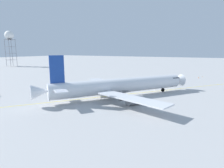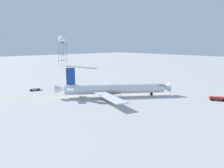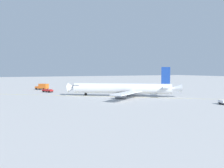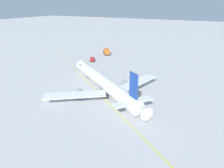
{
  "view_description": "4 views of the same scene",
  "coord_description": "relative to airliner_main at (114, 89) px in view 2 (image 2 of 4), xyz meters",
  "views": [
    {
      "loc": [
        -26.37,
        40.75,
        12.3
      ],
      "look_at": [
        -1.78,
        -3.17,
        3.1
      ],
      "focal_mm": 29.83,
      "sensor_mm": 36.0,
      "label": 1
    },
    {
      "loc": [
        -63.62,
        52.17,
        19.74
      ],
      "look_at": [
        -2.3,
        -3.44,
        4.36
      ],
      "focal_mm": 34.98,
      "sensor_mm": 36.0,
      "label": 2
    },
    {
      "loc": [
        69.14,
        -42.89,
        9.88
      ],
      "look_at": [
        -5.77,
        -6.33,
        4.78
      ],
      "focal_mm": 35.51,
      "sensor_mm": 36.0,
      "label": 3
    },
    {
      "loc": [
        45.08,
        26.02,
        26.07
      ],
      "look_at": [
        -3.79,
        0.7,
        3.57
      ],
      "focal_mm": 32.04,
      "sensor_mm": 36.0,
      "label": 4
    }
  ],
  "objects": [
    {
      "name": "airliner_main",
      "position": [
        0.0,
        0.0,
        0.0
      ],
      "size": [
        32.29,
        37.48,
        11.17
      ],
      "rotation": [
        0.0,
        0.0,
        4.1
      ],
      "color": "white",
      "rests_on": "ground_plane"
    },
    {
      "name": "safety_cone_near",
      "position": [
        -15.39,
        -47.49,
        -2.58
      ],
      "size": [
        0.36,
        0.36,
        0.55
      ],
      "color": "orange",
      "rests_on": "ground_plane"
    },
    {
      "name": "taxiway_centreline",
      "position": [
        1.39,
        -1.45,
        -2.86
      ],
      "size": [
        82.35,
        108.48,
        0.01
      ],
      "rotation": [
        0.0,
        0.0,
        4.06
      ],
      "color": "yellow",
      "rests_on": "ground_plane"
    },
    {
      "name": "pushback_tug_truck",
      "position": [
        30.94,
        17.51,
        -2.06
      ],
      "size": [
        3.56,
        4.93,
        1.3
      ],
      "rotation": [
        0.0,
        0.0,
        1.31
      ],
      "color": "#232326",
      "rests_on": "ground_plane"
    },
    {
      "name": "safety_cone_mid",
      "position": [
        -16.73,
        -51.68,
        -2.58
      ],
      "size": [
        0.36,
        0.36,
        0.55
      ],
      "color": "orange",
      "rests_on": "ground_plane"
    },
    {
      "name": "radar_tower",
      "position": [
        115.01,
        -44.17,
        19.44
      ],
      "size": [
        6.37,
        6.37,
        26.47
      ],
      "color": "slate",
      "rests_on": "ground_plane"
    },
    {
      "name": "ground_plane",
      "position": [
        4.59,
        2.24,
        -2.86
      ],
      "size": [
        600.0,
        600.0,
        0.0
      ],
      "primitive_type": "plane",
      "color": "#B2B2B2"
    },
    {
      "name": "ops_pickup_truck",
      "position": [
        -28.88,
        -23.09,
        -2.05
      ],
      "size": [
        5.53,
        4.45,
        1.41
      ],
      "rotation": [
        0.0,
        0.0,
        0.56
      ],
      "color": "#232326",
      "rests_on": "ground_plane"
    }
  ]
}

